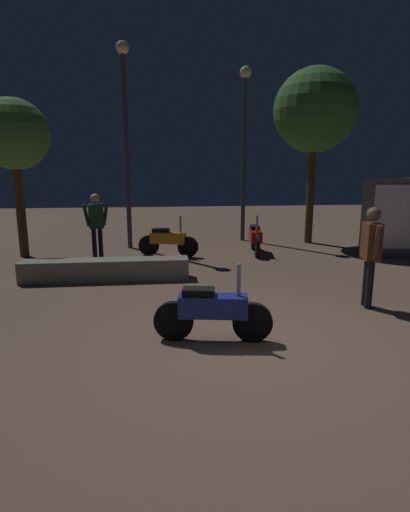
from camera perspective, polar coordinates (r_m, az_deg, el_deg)
ground_plane at (r=5.83m, az=6.46°, el=-12.04°), size 40.00×40.00×0.00m
motorcycle_blue_foreground at (r=5.75m, az=1.06°, el=-7.60°), size 1.65×0.45×1.11m
motorcycle_orange_parked_left at (r=11.18m, az=-5.16°, el=2.16°), size 1.62×0.56×1.11m
motorcycle_red_parked_right at (r=11.64m, az=6.98°, el=2.53°), size 0.42×1.66×1.11m
person_rider_beside at (r=7.51m, az=22.02°, el=1.02°), size 0.29×0.67×1.74m
person_bystander_far at (r=10.99m, az=-14.85°, el=4.75°), size 0.66×0.33×1.72m
streetlamp_near at (r=13.57m, az=5.49°, el=16.47°), size 0.36×0.36×5.40m
streetlamp_far at (r=12.45m, az=-10.98°, el=17.59°), size 0.36×0.36×5.76m
tree_left_bg at (r=13.56m, az=14.99°, el=18.82°), size 2.50×2.50×5.31m
tree_center_bg at (r=12.03m, az=-25.01°, el=14.86°), size 1.81×1.81×4.12m
kiosk_billboard at (r=12.20m, az=24.74°, el=4.85°), size 1.64×0.69×2.10m
planter_wall_low at (r=9.10m, az=-13.61°, el=-1.85°), size 3.55×0.50×0.45m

